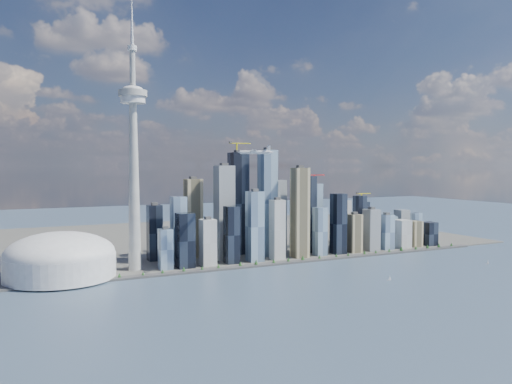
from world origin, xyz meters
name	(u,v)px	position (x,y,z in m)	size (l,w,h in m)	color
ground	(350,290)	(0.00, 0.00, 0.00)	(4000.00, 4000.00, 0.00)	#34485C
seawall	(281,263)	(0.00, 250.00, 2.00)	(1100.00, 22.00, 4.00)	#383838
land	(209,237)	(0.00, 700.00, 1.50)	(1400.00, 900.00, 3.00)	#4C4C47
shoreline_trees	(281,260)	(0.00, 250.00, 8.78)	(960.53, 7.20, 8.80)	#3F2D1E
skyscraper_cluster	(285,221)	(59.62, 336.82, 82.91)	(736.00, 142.00, 266.59)	black
needle_tower	(134,154)	(-300.00, 310.00, 235.84)	(56.00, 56.00, 550.50)	gray
dome_stadium	(60,258)	(-440.00, 300.00, 39.44)	(200.00, 200.00, 86.00)	silver
airplane	(255,152)	(-94.43, 177.88, 239.20)	(66.11, 59.33, 16.93)	silver
sailboat_west	(389,279)	(108.88, 27.31, 3.47)	(7.64, 4.46, 10.82)	silver
sailboat_east	(488,263)	(404.38, 57.22, 3.21)	(6.98, 4.39, 10.02)	silver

